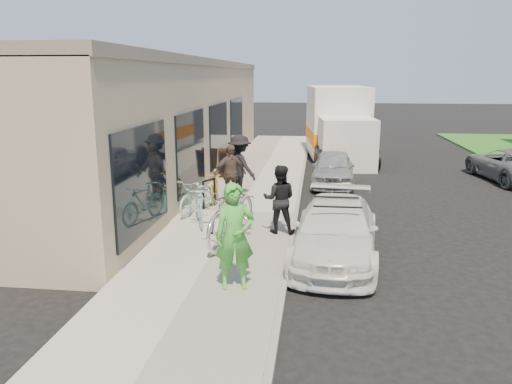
{
  "coord_description": "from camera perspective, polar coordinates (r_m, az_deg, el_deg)",
  "views": [
    {
      "loc": [
        0.07,
        -9.66,
        3.69
      ],
      "look_at": [
        -1.31,
        1.48,
        1.05
      ],
      "focal_mm": 35.0,
      "sensor_mm": 36.0,
      "label": 1
    }
  ],
  "objects": [
    {
      "name": "sidewalk",
      "position": [
        13.33,
        -2.13,
        -2.52
      ],
      "size": [
        3.0,
        34.0,
        0.15
      ],
      "primitive_type": "cube",
      "color": "#AAA799",
      "rests_on": "ground"
    },
    {
      "name": "curb",
      "position": [
        13.18,
        4.55,
        -2.78
      ],
      "size": [
        0.12,
        34.0,
        0.13
      ],
      "primitive_type": "cube",
      "color": "gray",
      "rests_on": "ground"
    },
    {
      "name": "cruiser_bike_b",
      "position": [
        13.17,
        -6.74,
        -0.41
      ],
      "size": [
        1.03,
        1.83,
        0.91
      ],
      "primitive_type": "imported",
      "rotation": [
        0.0,
        0.0,
        -0.26
      ],
      "color": "#83C4BB",
      "rests_on": "sidewalk"
    },
    {
      "name": "bystander_a",
      "position": [
        14.68,
        -1.88,
        2.95
      ],
      "size": [
        1.36,
        1.29,
        1.85
      ],
      "primitive_type": "imported",
      "rotation": [
        0.0,
        0.0,
        2.45
      ],
      "color": "black",
      "rests_on": "sidewalk"
    },
    {
      "name": "sandwich_board",
      "position": [
        17.64,
        -3.33,
        3.3
      ],
      "size": [
        0.69,
        0.7,
        0.99
      ],
      "rotation": [
        0.0,
        0.0,
        0.17
      ],
      "color": "black",
      "rests_on": "sidewalk"
    },
    {
      "name": "bystander_b",
      "position": [
        14.06,
        -2.97,
        2.09
      ],
      "size": [
        1.03,
        0.88,
        1.66
      ],
      "primitive_type": "imported",
      "rotation": [
        0.0,
        0.0,
        0.59
      ],
      "color": "#504139",
      "rests_on": "sidewalk"
    },
    {
      "name": "ground",
      "position": [
        10.34,
        6.27,
        -7.75
      ],
      "size": [
        120.0,
        120.0,
        0.0
      ],
      "primitive_type": "plane",
      "color": "black",
      "rests_on": "ground"
    },
    {
      "name": "moving_truck",
      "position": [
        22.83,
        9.39,
        7.33
      ],
      "size": [
        3.05,
        6.69,
        3.19
      ],
      "rotation": [
        0.0,
        0.0,
        0.1
      ],
      "color": "silver",
      "rests_on": "ground"
    },
    {
      "name": "storefront",
      "position": [
        18.5,
        -9.73,
        8.18
      ],
      "size": [
        3.6,
        20.0,
        4.22
      ],
      "color": "tan",
      "rests_on": "ground"
    },
    {
      "name": "sedan_white",
      "position": [
        10.33,
        9.09,
        -4.39
      ],
      "size": [
        1.98,
        4.2,
        1.22
      ],
      "rotation": [
        0.0,
        0.0,
        -0.08
      ],
      "color": "white",
      "rests_on": "ground"
    },
    {
      "name": "cruiser_bike_a",
      "position": [
        12.16,
        -6.58,
        -1.43
      ],
      "size": [
        0.94,
        1.67,
        0.97
      ],
      "primitive_type": "imported",
      "rotation": [
        0.0,
        0.0,
        0.32
      ],
      "color": "#83C4BB",
      "rests_on": "sidewalk"
    },
    {
      "name": "sedan_silver",
      "position": [
        17.26,
        8.81,
        2.72
      ],
      "size": [
        1.53,
        3.51,
        1.18
      ],
      "primitive_type": "imported",
      "rotation": [
        0.0,
        0.0,
        -0.04
      ],
      "color": "#A3A4A8",
      "rests_on": "ground"
    },
    {
      "name": "cruiser_bike_c",
      "position": [
        14.32,
        -4.78,
        0.7
      ],
      "size": [
        0.55,
        1.51,
        0.89
      ],
      "primitive_type": "imported",
      "rotation": [
        0.0,
        0.0,
        0.09
      ],
      "color": "gold",
      "rests_on": "sidewalk"
    },
    {
      "name": "man_standing",
      "position": [
        11.36,
        2.69,
        -0.81
      ],
      "size": [
        0.77,
        0.6,
        1.57
      ],
      "primitive_type": "imported",
      "rotation": [
        0.0,
        0.0,
        3.15
      ],
      "color": "black",
      "rests_on": "sidewalk"
    },
    {
      "name": "far_car_gray",
      "position": [
        20.01,
        27.07,
        2.82
      ],
      "size": [
        2.5,
        4.38,
        1.15
      ],
      "primitive_type": "imported",
      "rotation": [
        0.0,
        0.0,
        3.29
      ],
      "color": "slate",
      "rests_on": "ground"
    },
    {
      "name": "tandem_bike",
      "position": [
        10.75,
        -2.73,
        -2.37
      ],
      "size": [
        1.38,
        2.61,
        1.31
      ],
      "primitive_type": "imported",
      "rotation": [
        0.0,
        0.0,
        -0.21
      ],
      "color": "silver",
      "rests_on": "sidewalk"
    },
    {
      "name": "bike_rack",
      "position": [
        13.63,
        -5.39,
        0.19
      ],
      "size": [
        0.26,
        0.52,
        0.79
      ],
      "rotation": [
        0.0,
        0.0,
        -0.42
      ],
      "color": "black",
      "rests_on": "sidewalk"
    },
    {
      "name": "woman_rider",
      "position": [
        8.37,
        -2.45,
        -5.11
      ],
      "size": [
        0.75,
        0.59,
        1.82
      ],
      "primitive_type": "imported",
      "rotation": [
        0.0,
        0.0,
        0.25
      ],
      "color": "green",
      "rests_on": "sidewalk"
    }
  ]
}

